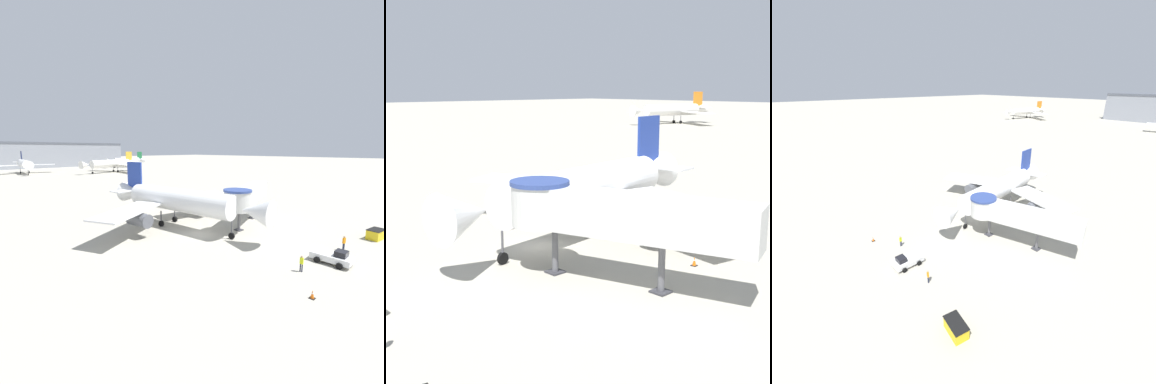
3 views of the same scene
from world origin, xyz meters
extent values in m
plane|color=#A8A393|center=(0.00, 0.00, 0.00)|extent=(800.00, 800.00, 0.00)
cylinder|color=white|center=(0.23, 4.59, 4.31)|extent=(6.14, 19.02, 3.59)
cone|color=white|center=(2.00, -8.05, 4.31)|extent=(4.10, 4.40, 3.59)
cone|color=white|center=(-1.23, 15.10, 4.31)|extent=(4.30, 5.82, 3.59)
cube|color=white|center=(-7.87, 5.92, 3.68)|extent=(12.84, 9.32, 0.22)
cube|color=white|center=(7.66, 8.08, 3.68)|extent=(12.69, 6.53, 0.22)
cube|color=navy|center=(-1.19, 14.83, 7.53)|extent=(0.74, 3.64, 4.66)
cube|color=white|center=(-1.27, 15.36, 4.93)|extent=(8.50, 3.66, 0.18)
cylinder|color=#565960|center=(-6.76, 4.98, 2.44)|extent=(2.46, 3.88, 1.97)
cylinder|color=#565960|center=(6.85, 6.88, 2.44)|extent=(2.46, 3.88, 1.97)
cylinder|color=#4C4C51|center=(1.53, -4.70, 1.48)|extent=(0.18, 0.18, 2.06)
cylinder|color=black|center=(1.53, -4.70, 0.45)|extent=(0.38, 0.93, 0.90)
cylinder|color=#4C4C51|center=(-1.69, 6.68, 1.48)|extent=(0.22, 0.22, 2.06)
cylinder|color=black|center=(-1.69, 6.68, 0.45)|extent=(0.52, 0.95, 0.90)
cylinder|color=#4C4C51|center=(1.51, 7.13, 1.48)|extent=(0.22, 0.22, 2.06)
cylinder|color=black|center=(1.51, 7.13, 0.45)|extent=(0.52, 0.95, 0.90)
cube|color=silver|center=(11.36, -1.13, 4.68)|extent=(14.84, 7.13, 2.80)
cylinder|color=silver|center=(4.35, -3.46, 4.68)|extent=(3.90, 3.90, 2.80)
cylinder|color=navy|center=(4.35, -3.46, 6.23)|extent=(4.10, 4.10, 0.30)
cylinder|color=#56565B|center=(5.47, -3.09, 1.64)|extent=(0.44, 0.44, 3.28)
cube|color=#333338|center=(5.47, -3.09, 0.06)|extent=(1.10, 1.10, 0.12)
cylinder|color=#56565B|center=(12.76, -0.67, 1.64)|extent=(0.44, 0.44, 3.28)
cube|color=#333338|center=(12.76, -0.67, 0.06)|extent=(1.10, 1.10, 0.12)
cube|color=silver|center=(3.36, -16.68, 0.65)|extent=(2.18, 3.97, 0.65)
cube|color=black|center=(3.35, -17.57, 1.27)|extent=(1.30, 1.12, 0.59)
cylinder|color=black|center=(2.26, -17.76, 0.32)|extent=(0.35, 0.65, 0.64)
cylinder|color=black|center=(4.45, -17.78, 0.32)|extent=(0.35, 0.65, 0.64)
cylinder|color=black|center=(2.27, -15.59, 0.32)|extent=(0.35, 0.65, 0.64)
cylinder|color=black|center=(4.47, -15.61, 0.32)|extent=(0.35, 0.65, 0.64)
cube|color=yellow|center=(15.63, -18.38, 0.64)|extent=(2.77, 1.91, 1.29)
cube|color=black|center=(15.63, -18.38, 1.33)|extent=(2.94, 2.02, 0.08)
cube|color=black|center=(-5.10, -17.91, 0.02)|extent=(0.44, 0.44, 0.04)
cone|color=orange|center=(-5.10, -17.91, 0.38)|extent=(0.30, 0.30, 0.69)
cylinder|color=white|center=(-5.10, -17.91, 0.47)|extent=(0.17, 0.17, 0.08)
cube|color=black|center=(11.22, 5.15, 0.02)|extent=(0.40, 0.40, 0.04)
cone|color=orange|center=(11.22, 5.15, 0.36)|extent=(0.28, 0.28, 0.63)
cylinder|color=white|center=(11.22, 5.15, 0.43)|extent=(0.15, 0.15, 0.08)
cylinder|color=#1E2338|center=(-1.08, -15.37, 0.41)|extent=(0.12, 0.12, 0.82)
cylinder|color=#1E2338|center=(-1.09, -15.20, 0.41)|extent=(0.12, 0.12, 0.82)
cube|color=#D1E019|center=(-1.08, -15.28, 1.14)|extent=(0.20, 0.33, 0.65)
sphere|color=tan|center=(-1.08, -15.28, 1.58)|extent=(0.22, 0.22, 0.22)
cylinder|color=#1E2338|center=(8.14, -16.57, 0.44)|extent=(0.13, 0.13, 0.88)
cylinder|color=#1E2338|center=(7.97, -16.51, 0.44)|extent=(0.13, 0.13, 0.88)
cube|color=orange|center=(8.06, -16.54, 1.23)|extent=(0.40, 0.31, 0.70)
sphere|color=tan|center=(8.06, -16.54, 1.70)|extent=(0.24, 0.24, 0.24)
cylinder|color=white|center=(-82.63, 126.56, 4.83)|extent=(8.44, 22.69, 3.98)
cone|color=white|center=(-85.67, 111.92, 4.83)|extent=(4.79, 5.10, 3.98)
cone|color=white|center=(-80.07, 138.86, 4.83)|extent=(5.11, 6.66, 3.98)
cube|color=white|center=(-91.53, 131.55, 4.13)|extent=(15.96, 6.89, 0.22)
cube|color=white|center=(-72.47, 127.59, 4.13)|extent=(16.04, 12.22, 0.22)
cube|color=orange|center=(-80.13, 138.57, 8.41)|extent=(1.10, 4.21, 5.18)
cube|color=white|center=(-80.01, 139.16, 5.53)|extent=(10.91, 5.05, 0.18)
cylinder|color=#4C4C51|center=(-84.88, 115.70, 1.69)|extent=(0.18, 0.18, 2.29)
cylinder|color=black|center=(-84.88, 115.70, 0.55)|extent=(0.48, 1.13, 1.10)
cylinder|color=#4C4C51|center=(-83.81, 129.66, 1.69)|extent=(0.22, 0.22, 2.29)
cylinder|color=black|center=(-83.81, 129.66, 0.55)|extent=(0.62, 1.16, 1.10)
cylinder|color=#4C4C51|center=(-80.30, 128.93, 1.69)|extent=(0.22, 0.22, 2.29)
cylinder|color=black|center=(-80.30, 128.93, 0.55)|extent=(0.62, 1.16, 1.10)
camera|label=1|loc=(-25.62, -24.82, 12.06)|focal=24.00mm
camera|label=2|loc=(32.22, -26.04, 12.63)|focal=50.00mm
camera|label=3|loc=(29.50, -29.54, 22.53)|focal=24.00mm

